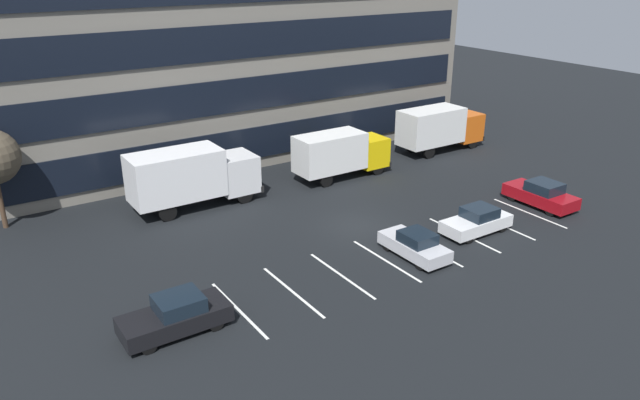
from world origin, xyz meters
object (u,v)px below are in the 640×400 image
at_px(sedan_white, 477,221).
at_px(sedan_maroon, 541,194).
at_px(box_truck_orange, 440,127).
at_px(box_truck_yellow, 340,152).
at_px(box_truck_white, 192,175).
at_px(sedan_silver, 415,245).
at_px(sedan_black, 176,316).

relative_size(sedan_white, sedan_maroon, 0.93).
height_order(box_truck_orange, box_truck_yellow, box_truck_orange).
height_order(sedan_white, sedan_maroon, sedan_maroon).
bearing_deg(box_truck_yellow, box_truck_white, 176.75).
distance_m(box_truck_orange, box_truck_yellow, 10.23).
distance_m(sedan_maroon, sedan_silver, 11.24).
height_order(box_truck_orange, sedan_maroon, box_truck_orange).
relative_size(box_truck_white, sedan_white, 1.93).
relative_size(box_truck_white, sedan_black, 1.79).
distance_m(sedan_black, sedan_silver, 12.80).
bearing_deg(sedan_black, sedan_silver, -1.63).
bearing_deg(box_truck_orange, sedan_black, -155.03).
xyz_separation_m(sedan_white, sedan_silver, (-4.89, -0.30, -0.03)).
height_order(box_truck_yellow, sedan_maroon, box_truck_yellow).
relative_size(box_truck_orange, sedan_maroon, 1.68).
distance_m(box_truck_white, sedan_silver, 14.45).
distance_m(box_truck_orange, sedan_black, 29.59).
distance_m(box_truck_orange, sedan_white, 15.56).
distance_m(sedan_white, sedan_black, 17.68).
bearing_deg(box_truck_orange, sedan_white, -126.04).
bearing_deg(box_truck_white, sedan_silver, -61.48).
bearing_deg(sedan_maroon, sedan_black, -178.78).
bearing_deg(sedan_black, sedan_maroon, 1.22).
bearing_deg(sedan_white, sedan_maroon, 5.17).
bearing_deg(sedan_white, box_truck_yellow, 95.24).
relative_size(box_truck_orange, box_truck_white, 0.94).
distance_m(box_truck_white, box_truck_yellow, 10.70).
xyz_separation_m(box_truck_white, sedan_silver, (6.87, -12.63, -1.42)).
relative_size(box_truck_white, box_truck_yellow, 1.14).
distance_m(box_truck_yellow, sedan_white, 11.83).
bearing_deg(sedan_white, box_truck_white, 133.63).
bearing_deg(box_truck_orange, sedan_maroon, -103.20).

